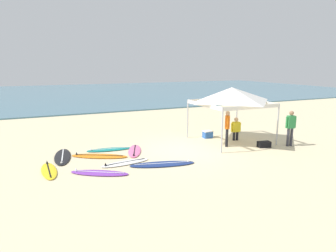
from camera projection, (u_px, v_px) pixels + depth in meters
ground_plane at (185, 149)px, 13.97m from camera, size 80.00×80.00×0.00m
sea at (82, 93)px, 40.79m from camera, size 80.00×36.00×0.10m
canopy_tent at (231, 95)px, 15.02m from camera, size 3.31×3.31×2.75m
surfboard_purple at (99, 173)px, 10.86m from camera, size 2.13×1.62×0.19m
surfboard_navy at (163, 164)px, 11.83m from camera, size 2.66×1.28×0.19m
surfboard_orange at (99, 156)px, 12.86m from camera, size 2.44×1.77×0.19m
surfboard_black at (63, 157)px, 12.78m from camera, size 0.97×2.50×0.19m
surfboard_pink at (135, 151)px, 13.63m from camera, size 1.25×2.13×0.19m
surfboard_white at (125, 163)px, 11.98m from camera, size 2.07×0.80×0.19m
surfboard_yellow at (49, 171)px, 11.09m from camera, size 0.57×1.98×0.19m
surfboard_teal at (109, 149)px, 13.86m from camera, size 2.07×0.79×0.19m
person_orange at (227, 126)px, 14.33m from camera, size 0.39×0.47×1.71m
person_green at (291, 126)px, 14.39m from camera, size 0.54×0.29×1.71m
person_yellow at (236, 128)px, 15.55m from camera, size 0.54×0.28×1.20m
gear_bag_near_tent at (264, 144)px, 14.33m from camera, size 0.65×0.43×0.28m
cooler_box at (208, 134)px, 16.17m from camera, size 0.50×0.36×0.39m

